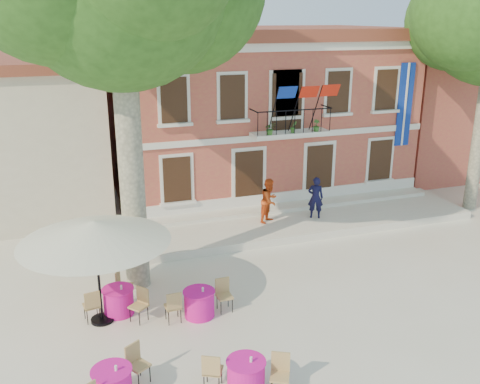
% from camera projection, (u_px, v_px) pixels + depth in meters
% --- Properties ---
extents(ground, '(90.00, 90.00, 0.00)m').
position_uv_depth(ground, '(300.00, 281.00, 16.96)').
color(ground, beige).
rests_on(ground, ground).
extents(main_building, '(13.50, 9.59, 7.50)m').
position_uv_depth(main_building, '(252.00, 109.00, 25.36)').
color(main_building, '#B36140').
rests_on(main_building, ground).
extents(neighbor_east, '(9.40, 9.40, 6.40)m').
position_uv_depth(neighbor_east, '(446.00, 105.00, 30.12)').
color(neighbor_east, '#B36140').
rests_on(neighbor_east, ground).
extents(terrace, '(14.00, 3.40, 0.30)m').
position_uv_depth(terrace, '(299.00, 221.00, 21.48)').
color(terrace, silver).
rests_on(terrace, ground).
extents(patio_umbrella, '(3.97, 3.97, 2.95)m').
position_uv_depth(patio_umbrella, '(94.00, 232.00, 13.89)').
color(patio_umbrella, black).
rests_on(patio_umbrella, ground).
extents(pedestrian_navy, '(0.73, 0.62, 1.69)m').
position_uv_depth(pedestrian_navy, '(315.00, 198.00, 21.17)').
color(pedestrian_navy, black).
rests_on(pedestrian_navy, terrace).
extents(pedestrian_orange, '(1.08, 1.04, 1.75)m').
position_uv_depth(pedestrian_orange, '(269.00, 200.00, 20.75)').
color(pedestrian_orange, '#D84A19').
rests_on(pedestrian_orange, terrace).
extents(cafe_table_0, '(1.75, 1.85, 0.95)m').
position_uv_depth(cafe_table_0, '(118.00, 300.00, 14.97)').
color(cafe_table_0, '#CF1387').
rests_on(cafe_table_0, ground).
extents(cafe_table_1, '(1.90, 1.25, 0.95)m').
position_uv_depth(cafe_table_1, '(246.00, 375.00, 11.86)').
color(cafe_table_1, '#CF1387').
rests_on(cafe_table_1, ground).
extents(cafe_table_2, '(1.85, 1.38, 0.95)m').
position_uv_depth(cafe_table_2, '(112.00, 384.00, 11.57)').
color(cafe_table_2, '#CF1387').
rests_on(cafe_table_2, ground).
extents(cafe_table_3, '(1.94, 0.90, 0.95)m').
position_uv_depth(cafe_table_3, '(199.00, 302.00, 14.85)').
color(cafe_table_3, '#CF1387').
rests_on(cafe_table_3, ground).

